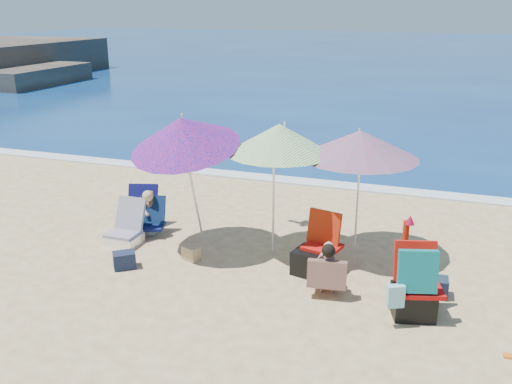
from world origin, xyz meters
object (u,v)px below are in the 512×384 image
(umbrella_striped, at_px, (279,139))
(camp_chair_right, at_px, (414,291))
(person_center, at_px, (327,270))
(person_left, at_px, (151,212))
(camp_chair_left, at_px, (314,256))
(umbrella_blue, at_px, (183,133))
(umbrella_turquoise, at_px, (360,144))
(chair_rainbow, at_px, (126,232))
(furled_umbrella, at_px, (405,249))
(chair_navy, at_px, (141,219))

(umbrella_striped, height_order, camp_chair_right, umbrella_striped)
(person_center, distance_m, person_left, 3.65)
(camp_chair_left, bearing_deg, person_center, -62.18)
(umbrella_blue, bearing_deg, umbrella_striped, 15.24)
(umbrella_blue, bearing_deg, camp_chair_right, -14.78)
(umbrella_turquoise, height_order, umbrella_striped, umbrella_striped)
(umbrella_striped, height_order, umbrella_blue, umbrella_blue)
(chair_rainbow, height_order, person_center, person_center)
(furled_umbrella, bearing_deg, person_center, -156.87)
(umbrella_striped, relative_size, person_left, 2.56)
(camp_chair_left, bearing_deg, umbrella_striped, 143.57)
(chair_navy, relative_size, person_center, 1.01)
(chair_navy, relative_size, camp_chair_right, 0.79)
(umbrella_blue, distance_m, furled_umbrella, 3.77)
(camp_chair_left, height_order, person_center, camp_chair_left)
(umbrella_striped, distance_m, chair_navy, 3.13)
(person_left, bearing_deg, umbrella_blue, -26.42)
(umbrella_striped, xyz_separation_m, person_center, (1.07, -1.16, -1.53))
(person_center, bearing_deg, umbrella_blue, 163.10)
(furled_umbrella, relative_size, camp_chair_left, 1.29)
(umbrella_turquoise, height_order, camp_chair_right, umbrella_turquoise)
(umbrella_turquoise, bearing_deg, camp_chair_right, -57.90)
(camp_chair_left, height_order, person_left, camp_chair_left)
(person_center, bearing_deg, umbrella_striped, 132.61)
(umbrella_blue, bearing_deg, person_left, 153.58)
(umbrella_blue, distance_m, camp_chair_right, 4.16)
(camp_chair_left, bearing_deg, furled_umbrella, -8.08)
(umbrella_striped, xyz_separation_m, chair_navy, (-2.62, 0.12, -1.70))
(umbrella_striped, xyz_separation_m, camp_chair_right, (2.25, -1.37, -1.54))
(chair_rainbow, relative_size, camp_chair_left, 0.80)
(furled_umbrella, distance_m, camp_chair_left, 1.38)
(umbrella_striped, relative_size, camp_chair_left, 2.37)
(umbrella_striped, bearing_deg, camp_chair_right, -31.38)
(chair_navy, relative_size, person_left, 0.94)
(person_center, bearing_deg, camp_chair_left, 117.82)
(umbrella_turquoise, distance_m, chair_rainbow, 4.20)
(furled_umbrella, height_order, camp_chair_left, furled_umbrella)
(chair_rainbow, xyz_separation_m, camp_chair_left, (3.32, -0.04, 0.08))
(umbrella_turquoise, bearing_deg, umbrella_striped, -166.35)
(chair_navy, bearing_deg, umbrella_striped, -2.62)
(chair_rainbow, relative_size, person_center, 0.94)
(chair_navy, bearing_deg, furled_umbrella, -10.38)
(umbrella_blue, height_order, camp_chair_left, umbrella_blue)
(umbrella_striped, relative_size, umbrella_blue, 0.90)
(umbrella_striped, xyz_separation_m, person_left, (-2.37, 0.06, -1.52))
(furled_umbrella, distance_m, camp_chair_right, 0.72)
(camp_chair_left, relative_size, camp_chair_right, 0.91)
(umbrella_turquoise, relative_size, camp_chair_left, 2.28)
(chair_rainbow, bearing_deg, person_left, 70.86)
(furled_umbrella, relative_size, camp_chair_right, 1.18)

